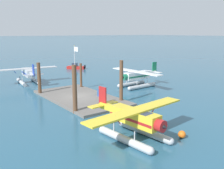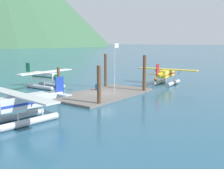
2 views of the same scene
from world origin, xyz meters
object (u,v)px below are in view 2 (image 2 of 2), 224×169
object	(u,v)px
fuel_drum	(97,87)
mooring_buoy	(156,79)
seaplane_white_bow_centre	(45,78)
seaplane_silver_port_aft	(23,106)
flagpole	(115,62)
seaplane_yellow_stbd_aft	(167,75)

from	to	relation	value
fuel_drum	mooring_buoy	world-z (taller)	fuel_drum
seaplane_white_bow_centre	seaplane_silver_port_aft	bearing A→B (deg)	-136.22
mooring_buoy	seaplane_silver_port_aft	distance (m)	31.32
flagpole	fuel_drum	xyz separation A→B (m)	(0.29, 3.45, -3.84)
fuel_drum	seaplane_silver_port_aft	world-z (taller)	seaplane_silver_port_aft
flagpole	seaplane_silver_port_aft	bearing A→B (deg)	-176.96
fuel_drum	seaplane_white_bow_centre	bearing A→B (deg)	103.54
fuel_drum	seaplane_silver_port_aft	distance (m)	16.61
flagpole	seaplane_white_bow_centre	distance (m)	12.94
mooring_buoy	seaplane_white_bow_centre	world-z (taller)	seaplane_white_bow_centre
mooring_buoy	seaplane_silver_port_aft	size ratio (longest dim) A/B	0.06
mooring_buoy	seaplane_yellow_stbd_aft	world-z (taller)	seaplane_yellow_stbd_aft
seaplane_silver_port_aft	seaplane_yellow_stbd_aft	world-z (taller)	same
mooring_buoy	seaplane_yellow_stbd_aft	xyz separation A→B (m)	(-2.39, -3.32, 1.25)
seaplane_yellow_stbd_aft	mooring_buoy	bearing A→B (deg)	54.25
seaplane_silver_port_aft	fuel_drum	bearing A→B (deg)	14.97
flagpole	seaplane_silver_port_aft	size ratio (longest dim) A/B	0.67
fuel_drum	mooring_buoy	distance (m)	15.28
seaplane_silver_port_aft	seaplane_yellow_stbd_aft	size ratio (longest dim) A/B	1.00
seaplane_yellow_stbd_aft	fuel_drum	bearing A→B (deg)	158.08
seaplane_silver_port_aft	seaplane_white_bow_centre	size ratio (longest dim) A/B	1.01
mooring_buoy	seaplane_yellow_stbd_aft	distance (m)	4.27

